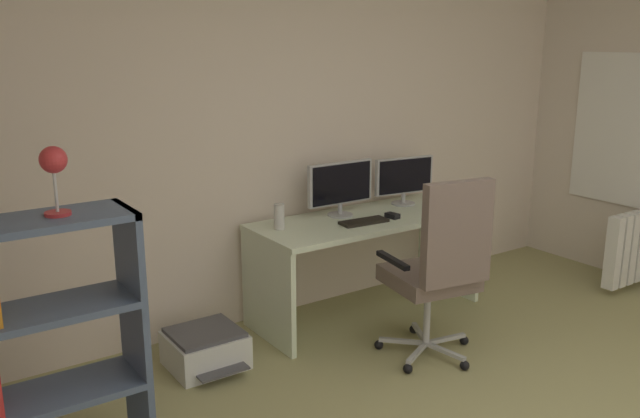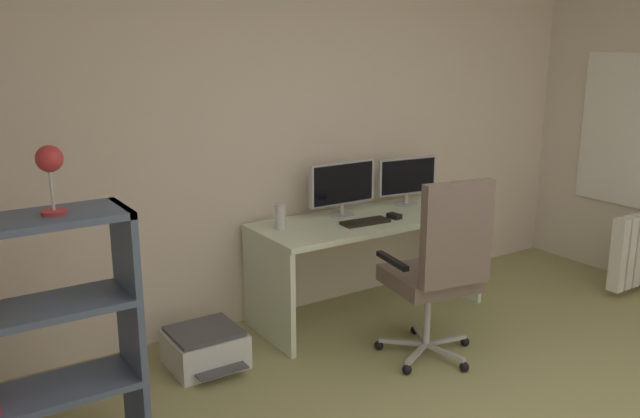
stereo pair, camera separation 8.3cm
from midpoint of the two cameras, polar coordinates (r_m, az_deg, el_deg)
The scene contains 11 objects.
wall_back at distance 4.68m, azimuth -2.96°, elevation 7.31°, with size 5.53×0.10×2.75m, color beige.
desk at distance 4.77m, azimuth 4.71°, elevation -2.77°, with size 1.69×0.67×0.73m.
monitor_main at distance 4.69m, azimuth 2.44°, elevation 2.05°, with size 0.53×0.18×0.39m.
monitor_secondary at distance 5.06m, azimuth 7.94°, elevation 2.66°, with size 0.49×0.18×0.36m.
keyboard at distance 4.55m, azimuth 4.42°, elevation -1.11°, with size 0.34×0.13×0.02m, color black.
computer_mouse at distance 4.70m, azimuth 6.88°, elevation -0.61°, with size 0.06×0.10×0.03m, color black.
desktop_speaker at distance 4.40m, azimuth -2.90°, elevation -0.64°, with size 0.07×0.07×0.17m, color silver.
office_chair at distance 4.07m, azimuth 10.81°, elevation -4.71°, with size 0.63×0.63×1.18m.
bookshelf at distance 3.22m, azimuth -24.46°, elevation -12.49°, with size 0.88×0.34×1.23m.
desk_lamp at distance 2.99m, azimuth -21.43°, elevation 3.50°, with size 0.11×0.11×0.30m.
printer at distance 4.22m, azimuth -9.26°, elevation -11.65°, with size 0.44×0.49×0.23m.
Camera 2 is at (-2.31, -1.30, 1.96)m, focal length 37.31 mm.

